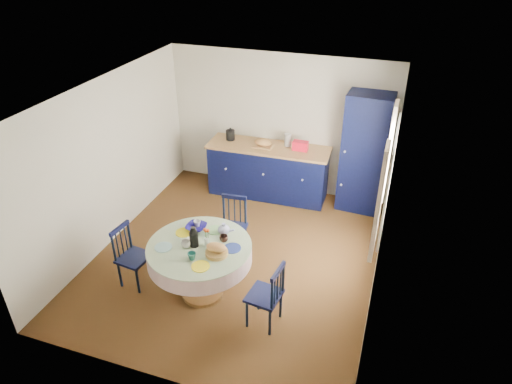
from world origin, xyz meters
TOP-DOWN VIEW (x-y plane):
  - floor at (0.00, 0.00)m, footprint 4.50×4.50m
  - ceiling at (0.00, 0.00)m, footprint 4.50×4.50m
  - wall_back at (0.00, 2.25)m, footprint 4.00×0.02m
  - wall_left at (-2.00, 0.00)m, footprint 0.02×4.50m
  - wall_right at (2.00, 0.00)m, footprint 0.02×4.50m
  - window at (1.95, 0.30)m, footprint 0.10×1.74m
  - kitchen_counter at (-0.10, 1.90)m, footprint 2.16×0.72m
  - pantry_cabinet at (1.52, 2.00)m, footprint 0.74×0.55m
  - dining_table at (-0.14, -0.89)m, footprint 1.33×1.33m
  - chair_left at (-1.14, -0.96)m, footprint 0.42×0.44m
  - chair_far at (-0.09, 0.10)m, footprint 0.44×0.43m
  - chair_right at (0.82, -1.11)m, footprint 0.43×0.45m
  - mug_a at (-0.29, -0.97)m, footprint 0.12×0.12m
  - mug_b at (-0.11, -1.17)m, footprint 0.10×0.10m
  - mug_c at (0.12, -0.71)m, footprint 0.11×0.11m
  - mug_d at (-0.35, -0.51)m, footprint 0.10×0.10m
  - cobalt_bowl at (-0.33, -0.58)m, footprint 0.27×0.27m

SIDE VIEW (x-z plane):
  - floor at x=0.00m, z-range 0.00..0.00m
  - chair_left at x=-1.14m, z-range 0.01..0.89m
  - chair_right at x=0.82m, z-range 0.01..0.90m
  - chair_far at x=-0.09m, z-range 0.01..0.92m
  - kitchen_counter at x=-0.10m, z-range -0.11..1.09m
  - dining_table at x=-0.14m, z-range 0.14..1.22m
  - cobalt_bowl at x=-0.33m, z-range 0.81..0.87m
  - mug_c at x=0.12m, z-range 0.81..0.89m
  - mug_d at x=-0.35m, z-range 0.81..0.89m
  - mug_a at x=-0.29m, z-range 0.81..0.90m
  - mug_b at x=-0.11m, z-range 0.81..0.90m
  - pantry_cabinet at x=1.52m, z-range 0.00..2.05m
  - wall_back at x=0.00m, z-range 0.00..2.50m
  - wall_left at x=-2.00m, z-range 0.00..2.50m
  - wall_right at x=2.00m, z-range 0.00..2.50m
  - window at x=1.95m, z-range 0.80..2.25m
  - ceiling at x=0.00m, z-range 2.50..2.50m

